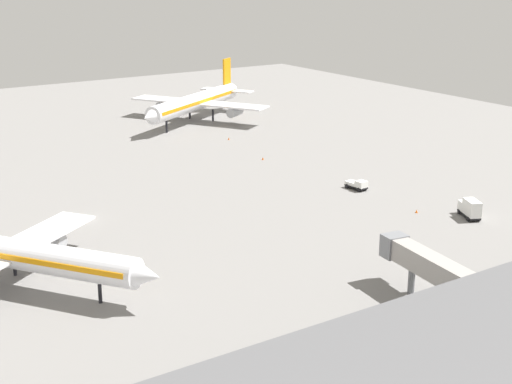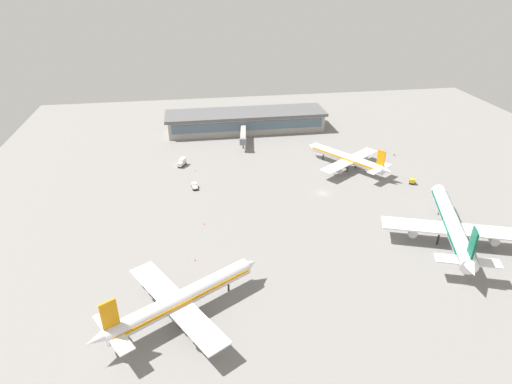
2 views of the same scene
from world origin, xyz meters
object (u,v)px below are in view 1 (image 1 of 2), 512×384
at_px(airplane_at_gate, 11,253).
at_px(safety_cone_near_gate, 416,211).
at_px(safety_cone_mid_apron, 263,158).
at_px(safety_cone_far_side, 229,139).
at_px(catering_truck, 470,208).
at_px(pushback_tractor, 357,185).
at_px(airplane_distant, 196,102).

distance_m(airplane_at_gate, safety_cone_near_gate, 67.41).
bearing_deg(safety_cone_mid_apron, safety_cone_far_side, 79.15).
bearing_deg(airplane_at_gate, safety_cone_near_gate, 48.78).
relative_size(airplane_at_gate, catering_truck, 6.44).
distance_m(safety_cone_near_gate, safety_cone_mid_apron, 44.55).
xyz_separation_m(catering_truck, safety_cone_near_gate, (-5.53, 6.84, -1.40)).
bearing_deg(safety_cone_mid_apron, airplane_at_gate, -150.34).
relative_size(pushback_tractor, safety_cone_mid_apron, 7.59).
height_order(pushback_tractor, catering_truck, catering_truck).
relative_size(airplane_at_gate, airplane_distant, 0.86).
distance_m(pushback_tractor, safety_cone_mid_apron, 28.42).
height_order(pushback_tractor, safety_cone_far_side, pushback_tractor).
bearing_deg(safety_cone_far_side, safety_cone_near_gate, -91.91).
bearing_deg(pushback_tractor, safety_cone_near_gate, -7.48).
distance_m(pushback_tractor, catering_truck, 23.56).
distance_m(catering_truck, safety_cone_near_gate, 8.90).
distance_m(airplane_distant, safety_cone_mid_apron, 44.50).
bearing_deg(safety_cone_near_gate, safety_cone_far_side, 88.09).
xyz_separation_m(pushback_tractor, safety_cone_far_side, (1.52, 48.77, -0.67)).
height_order(pushback_tractor, safety_cone_mid_apron, pushback_tractor).
relative_size(airplane_distant, safety_cone_far_side, 73.33).
bearing_deg(safety_cone_far_side, catering_truck, -87.32).
distance_m(catering_truck, safety_cone_mid_apron, 51.88).
relative_size(pushback_tractor, catering_truck, 0.78).
height_order(airplane_at_gate, safety_cone_far_side, airplane_at_gate).
bearing_deg(airplane_distant, pushback_tractor, 54.85).
bearing_deg(pushback_tractor, safety_cone_far_side, 173.01).
relative_size(catering_truck, safety_cone_near_gate, 9.79).
relative_size(catering_truck, safety_cone_mid_apron, 9.79).
distance_m(airplane_at_gate, pushback_tractor, 68.16).
height_order(airplane_distant, catering_truck, airplane_distant).
distance_m(catering_truck, safety_cone_far_side, 71.90).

